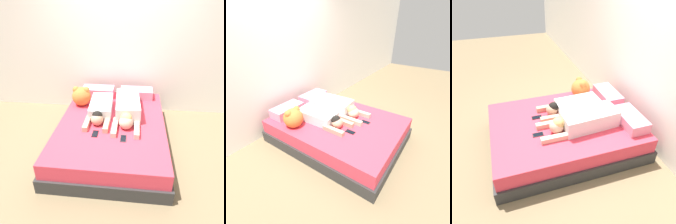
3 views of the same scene
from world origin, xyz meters
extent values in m
plane|color=#7F6B4C|center=(0.00, 0.00, 0.00)|extent=(12.00, 12.00, 0.00)
cube|color=white|center=(0.00, 1.20, 1.30)|extent=(12.00, 0.06, 2.60)
cube|color=#2D2D2D|center=(0.00, 0.00, 0.10)|extent=(1.57, 2.11, 0.19)
cube|color=#DB384C|center=(0.00, 0.00, 0.30)|extent=(1.51, 2.05, 0.21)
cube|color=pink|center=(-0.34, 0.85, 0.48)|extent=(0.56, 0.28, 0.15)
cube|color=pink|center=(0.34, 0.85, 0.48)|extent=(0.56, 0.28, 0.15)
cube|color=silver|center=(-0.20, 0.28, 0.49)|extent=(0.36, 0.66, 0.17)
sphere|color=tan|center=(-0.20, -0.12, 0.49)|extent=(0.18, 0.18, 0.18)
sphere|color=black|center=(-0.20, -0.10, 0.53)|extent=(0.15, 0.15, 0.15)
cube|color=tan|center=(-0.34, -0.15, 0.44)|extent=(0.07, 0.36, 0.07)
cube|color=tan|center=(-0.06, -0.15, 0.44)|extent=(0.07, 0.36, 0.07)
cube|color=silver|center=(0.21, 0.30, 0.52)|extent=(0.40, 0.78, 0.24)
sphere|color=beige|center=(0.21, -0.17, 0.50)|extent=(0.19, 0.19, 0.19)
sphere|color=#D8B266|center=(0.21, -0.15, 0.54)|extent=(0.16, 0.16, 0.16)
cube|color=beige|center=(0.06, -0.21, 0.44)|extent=(0.07, 0.42, 0.07)
cube|color=beige|center=(0.36, -0.21, 0.44)|extent=(0.07, 0.42, 0.07)
cube|color=black|center=(-0.19, -0.35, 0.41)|extent=(0.08, 0.15, 0.01)
cube|color=black|center=(-0.19, -0.35, 0.41)|extent=(0.06, 0.12, 0.00)
cube|color=#2D2D33|center=(0.19, -0.42, 0.41)|extent=(0.08, 0.15, 0.01)
cube|color=black|center=(0.19, -0.42, 0.41)|extent=(0.06, 0.12, 0.00)
sphere|color=orange|center=(-0.55, 0.46, 0.56)|extent=(0.31, 0.31, 0.31)
sphere|color=orange|center=(-0.64, 0.46, 0.67)|extent=(0.11, 0.11, 0.11)
sphere|color=orange|center=(-0.47, 0.46, 0.67)|extent=(0.11, 0.11, 0.11)
camera|label=1|loc=(0.30, -2.70, 2.09)|focal=35.00mm
camera|label=2|loc=(-2.06, -1.43, 1.96)|focal=28.00mm
camera|label=3|loc=(2.37, -0.75, 2.30)|focal=35.00mm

